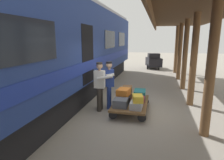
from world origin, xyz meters
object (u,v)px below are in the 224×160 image
Objects in this scene: suitcase_orange_carryall at (124,92)px; suitcase_black_hardshell at (124,99)px; suitcase_yellow_case at (138,98)px; train_car at (49,51)px; suitcase_burgundy_valise at (138,100)px; suitcase_tan_vintage at (126,94)px; suitcase_brown_leather at (127,89)px; suitcase_teal_softside at (140,94)px; luggage_cart at (131,103)px; baggage_tug at (154,61)px; suitcase_slate_roller at (121,103)px; porter_in_overalls at (109,83)px; porter_by_door at (100,85)px; suitcase_gray_aluminum at (136,105)px.

suitcase_black_hardshell is at bearing 116.18° from suitcase_orange_carryall.
train_car is at bearing -9.36° from suitcase_yellow_case.
suitcase_tan_vintage reaches higher than suitcase_burgundy_valise.
suitcase_brown_leather is (-0.03, -0.52, 0.20)m from suitcase_black_hardshell.
train_car is at bearing 9.84° from suitcase_teal_softside.
suitcase_black_hardshell is (0.25, 0.00, 0.16)m from luggage_cart.
baggage_tug reaches higher than suitcase_tan_vintage.
suitcase_teal_softside is 0.75m from suitcase_black_hardshell.
baggage_tug is at bearing -93.92° from suitcase_slate_roller.
suitcase_yellow_case is at bearing 133.55° from suitcase_orange_carryall.
baggage_tug is at bearing -94.12° from suitcase_black_hardshell.
suitcase_black_hardshell is (0.00, 0.55, 0.00)m from suitcase_tan_vintage.
suitcase_brown_leather reaches higher than suitcase_slate_roller.
luggage_cart is at bearing 177.28° from suitcase_orange_carryall.
suitcase_slate_roller is at bearing 90.62° from suitcase_orange_carryall.
baggage_tug is at bearing -91.31° from suitcase_burgundy_valise.
suitcase_tan_vintage is (-2.77, -0.57, -1.62)m from train_car.
train_car is 28.98× the size of suitcase_teal_softside.
luggage_cart is 10.34m from baggage_tug.
porter_in_overalls is at bearing -175.97° from train_car.
suitcase_black_hardshell is at bearing 0.00° from luggage_cart.
suitcase_yellow_case reaches higher than luggage_cart.
porter_by_door is at bearing -17.18° from suitcase_yellow_case.
porter_in_overalls reaches higher than suitcase_tan_vintage.
porter_by_door reaches higher than baggage_tug.
porter_by_door is 10.59m from baggage_tug.
suitcase_slate_roller is 0.25× the size of baggage_tug.
luggage_cart is 3.76× the size of suitcase_orange_carryall.
suitcase_slate_roller is at bearing 90.00° from suitcase_tan_vintage.
suitcase_brown_leather is at bearing -141.22° from porter_by_door.
suitcase_gray_aluminum is 0.30× the size of baggage_tug.
suitcase_slate_roller is 1.08m from suitcase_brown_leather.
suitcase_teal_softside is 0.50m from suitcase_brown_leather.
suitcase_yellow_case is (-0.04, 0.57, 0.23)m from suitcase_burgundy_valise.
suitcase_orange_carryall is at bearing 89.35° from suitcase_tan_vintage.
suitcase_burgundy_valise is 0.75m from suitcase_tan_vintage.
suitcase_burgundy_valise is 0.25× the size of baggage_tug.
suitcase_yellow_case is at bearing 117.08° from luggage_cart.
suitcase_slate_roller is 1.09m from suitcase_tan_vintage.
suitcase_teal_softside reaches higher than luggage_cart.
suitcase_gray_aluminum is 1.37m from porter_in_overalls.
luggage_cart is 1.24m from porter_by_door.
suitcase_teal_softside is 0.37× the size of porter_by_door.
suitcase_orange_carryall is 0.31× the size of porter_by_door.
porter_in_overalls is at bearing -6.98° from suitcase_burgundy_valise.
train_car reaches higher than suitcase_black_hardshell.
porter_by_door reaches higher than suitcase_orange_carryall.
suitcase_brown_leather is (0.47, -0.52, 0.22)m from suitcase_burgundy_valise.
suitcase_teal_softside is at bearing 88.62° from baggage_tug.
porter_by_door reaches higher than suitcase_gray_aluminum.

